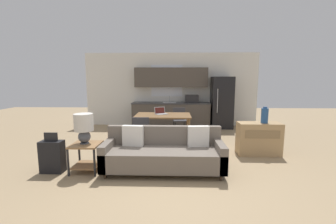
{
  "coord_description": "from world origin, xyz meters",
  "views": [
    {
      "loc": [
        0.15,
        -3.82,
        1.71
      ],
      "look_at": [
        -0.02,
        1.5,
        0.95
      ],
      "focal_mm": 24.0,
      "sensor_mm": 36.0,
      "label": 1
    }
  ],
  "objects_px": {
    "refrigerator": "(222,102)",
    "side_table": "(86,153)",
    "dining_chair_near_left": "(142,130)",
    "suitcase": "(52,156)",
    "vase": "(265,115)",
    "dining_chair_far_right": "(180,119)",
    "couch": "(164,153)",
    "table_lamp": "(84,126)",
    "credenza": "(259,139)",
    "laptop": "(161,112)",
    "dining_table": "(163,117)"
  },
  "relations": [
    {
      "from": "refrigerator",
      "to": "side_table",
      "type": "relative_size",
      "value": 3.44
    },
    {
      "from": "side_table",
      "to": "dining_chair_near_left",
      "type": "relative_size",
      "value": 0.64
    },
    {
      "from": "refrigerator",
      "to": "suitcase",
      "type": "relative_size",
      "value": 2.41
    },
    {
      "from": "vase",
      "to": "dining_chair_far_right",
      "type": "bearing_deg",
      "value": 133.9
    },
    {
      "from": "dining_chair_far_right",
      "to": "suitcase",
      "type": "distance_m",
      "value": 3.92
    },
    {
      "from": "couch",
      "to": "dining_chair_far_right",
      "type": "bearing_deg",
      "value": 83.0
    },
    {
      "from": "refrigerator",
      "to": "vase",
      "type": "distance_m",
      "value": 3.0
    },
    {
      "from": "refrigerator",
      "to": "dining_chair_near_left",
      "type": "xyz_separation_m",
      "value": [
        -2.49,
        -2.69,
        -0.43
      ]
    },
    {
      "from": "refrigerator",
      "to": "table_lamp",
      "type": "xyz_separation_m",
      "value": [
        -3.36,
        -4.02,
        -0.04
      ]
    },
    {
      "from": "table_lamp",
      "to": "credenza",
      "type": "relative_size",
      "value": 0.59
    },
    {
      "from": "side_table",
      "to": "dining_chair_near_left",
      "type": "bearing_deg",
      "value": 57.78
    },
    {
      "from": "dining_chair_far_right",
      "to": "laptop",
      "type": "distance_m",
      "value": 0.96
    },
    {
      "from": "table_lamp",
      "to": "credenza",
      "type": "bearing_deg",
      "value": 16.28
    },
    {
      "from": "vase",
      "to": "dining_chair_near_left",
      "type": "bearing_deg",
      "value": 174.14
    },
    {
      "from": "table_lamp",
      "to": "laptop",
      "type": "distance_m",
      "value": 2.6
    },
    {
      "from": "couch",
      "to": "suitcase",
      "type": "xyz_separation_m",
      "value": [
        -2.07,
        -0.15,
        -0.03
      ]
    },
    {
      "from": "refrigerator",
      "to": "table_lamp",
      "type": "relative_size",
      "value": 3.22
    },
    {
      "from": "side_table",
      "to": "dining_chair_near_left",
      "type": "height_order",
      "value": "dining_chair_near_left"
    },
    {
      "from": "dining_chair_far_right",
      "to": "table_lamp",
      "type": "bearing_deg",
      "value": -129.67
    },
    {
      "from": "vase",
      "to": "suitcase",
      "type": "bearing_deg",
      "value": -165.39
    },
    {
      "from": "table_lamp",
      "to": "laptop",
      "type": "bearing_deg",
      "value": 60.44
    },
    {
      "from": "dining_table",
      "to": "suitcase",
      "type": "height_order",
      "value": "suitcase"
    },
    {
      "from": "couch",
      "to": "dining_chair_far_right",
      "type": "relative_size",
      "value": 2.66
    },
    {
      "from": "table_lamp",
      "to": "vase",
      "type": "height_order",
      "value": "vase"
    },
    {
      "from": "side_table",
      "to": "table_lamp",
      "type": "relative_size",
      "value": 0.94
    },
    {
      "from": "dining_chair_far_right",
      "to": "dining_chair_near_left",
      "type": "bearing_deg",
      "value": -128.28
    },
    {
      "from": "table_lamp",
      "to": "credenza",
      "type": "xyz_separation_m",
      "value": [
        3.62,
        1.06,
        -0.5
      ]
    },
    {
      "from": "laptop",
      "to": "dining_table",
      "type": "bearing_deg",
      "value": -84.9
    },
    {
      "from": "couch",
      "to": "credenza",
      "type": "xyz_separation_m",
      "value": [
        2.14,
        0.99,
        0.04
      ]
    },
    {
      "from": "dining_chair_near_left",
      "to": "table_lamp",
      "type": "bearing_deg",
      "value": 54.52
    },
    {
      "from": "laptop",
      "to": "dining_chair_near_left",
      "type": "bearing_deg",
      "value": -141.86
    },
    {
      "from": "table_lamp",
      "to": "dining_chair_far_right",
      "type": "distance_m",
      "value": 3.53
    },
    {
      "from": "side_table",
      "to": "suitcase",
      "type": "xyz_separation_m",
      "value": [
        -0.61,
        -0.07,
        -0.05
      ]
    },
    {
      "from": "vase",
      "to": "dining_chair_far_right",
      "type": "height_order",
      "value": "vase"
    },
    {
      "from": "vase",
      "to": "couch",
      "type": "bearing_deg",
      "value": -156.6
    },
    {
      "from": "table_lamp",
      "to": "credenza",
      "type": "height_order",
      "value": "table_lamp"
    },
    {
      "from": "dining_chair_far_right",
      "to": "dining_table",
      "type": "bearing_deg",
      "value": -127.83
    },
    {
      "from": "dining_chair_far_right",
      "to": "dining_chair_near_left",
      "type": "height_order",
      "value": "same"
    },
    {
      "from": "side_table",
      "to": "credenza",
      "type": "bearing_deg",
      "value": 16.6
    },
    {
      "from": "couch",
      "to": "laptop",
      "type": "xyz_separation_m",
      "value": [
        -0.19,
        2.19,
        0.46
      ]
    },
    {
      "from": "couch",
      "to": "table_lamp",
      "type": "distance_m",
      "value": 1.57
    },
    {
      "from": "couch",
      "to": "dining_chair_near_left",
      "type": "bearing_deg",
      "value": 115.73
    },
    {
      "from": "dining_chair_near_left",
      "to": "credenza",
      "type": "bearing_deg",
      "value": 172.11
    },
    {
      "from": "credenza",
      "to": "couch",
      "type": "bearing_deg",
      "value": -155.24
    },
    {
      "from": "dining_chair_far_right",
      "to": "laptop",
      "type": "height_order",
      "value": "laptop"
    },
    {
      "from": "couch",
      "to": "dining_chair_far_right",
      "type": "height_order",
      "value": "couch"
    },
    {
      "from": "vase",
      "to": "dining_chair_far_right",
      "type": "relative_size",
      "value": 0.44
    },
    {
      "from": "laptop",
      "to": "vase",
      "type": "bearing_deg",
      "value": -54.79
    },
    {
      "from": "suitcase",
      "to": "laptop",
      "type": "bearing_deg",
      "value": 51.42
    },
    {
      "from": "vase",
      "to": "side_table",
      "type": "bearing_deg",
      "value": -164.09
    }
  ]
}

